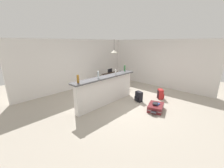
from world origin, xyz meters
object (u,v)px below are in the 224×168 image
bottle_amber (78,79)px  bottle_clear (98,75)px  dining_table (114,75)px  bottle_green (125,68)px  dining_chair_near_partition (121,80)px  pendant_lamp (114,51)px  suitcase_flat_maroon (156,107)px  backpack_red (161,94)px  dining_chair_far_side (108,76)px  book_stack (156,104)px  bottle_white (116,72)px  backpack_black (139,97)px

bottle_amber → bottle_clear: bearing=-1.4°
bottle_amber → dining_table: size_ratio=0.23×
bottle_amber → bottle_green: 2.49m
bottle_clear → dining_table: (2.26, 1.29, -0.60)m
dining_chair_near_partition → pendant_lamp: pendant_lamp is taller
suitcase_flat_maroon → backpack_red: 1.21m
bottle_green → dining_chair_far_side: (0.68, 1.68, -0.73)m
backpack_red → bottle_amber: bearing=157.1°
bottle_amber → book_stack: (2.03, -1.71, -0.99)m
bottle_amber → suitcase_flat_maroon: bearing=-40.1°
bottle_white → bottle_green: 0.80m
bottle_clear → dining_table: bottle_clear is taller
dining_chair_far_side → pendant_lamp: size_ratio=1.29×
book_stack → dining_chair_far_side: bearing=72.0°
bottle_amber → pendant_lamp: pendant_lamp is taller
bottle_amber → backpack_black: bearing=-19.8°
dining_chair_near_partition → dining_chair_far_side: bearing=81.6°
bottle_clear → dining_chair_near_partition: size_ratio=0.28×
bottle_white → dining_chair_near_partition: size_ratio=0.23×
bottle_green → dining_chair_near_partition: size_ratio=0.28×
bottle_clear → book_stack: (1.20, -1.69, -0.99)m
dining_chair_near_partition → pendant_lamp: (0.12, 0.60, 1.38)m
bottle_green → suitcase_flat_maroon: (-0.46, -1.80, -1.14)m
backpack_red → book_stack: size_ratio=1.35×
bottle_white → bottle_clear: bearing=177.1°
dining_table → suitcase_flat_maroon: size_ratio=1.24×
backpack_black → book_stack: bearing=-106.4°
bottle_white → dining_chair_near_partition: bottle_white is taller
bottle_amber → dining_chair_near_partition: (3.01, 0.71, -0.73)m
dining_chair_near_partition → backpack_red: (0.18, -2.06, -0.31)m
dining_table → bottle_green: bearing=-117.2°
bottle_amber → dining_table: 3.40m
dining_table → suitcase_flat_maroon: 3.21m
dining_chair_near_partition → dining_chair_far_side: 1.07m
bottle_white → bottle_green: bottle_green is taller
bottle_amber → suitcase_flat_maroon: 2.89m
bottle_amber → dining_chair_near_partition: bottle_amber is taller
bottle_amber → bottle_clear: size_ratio=1.00×
bottle_amber → bottle_green: bearing=2.1°
dining_chair_far_side → backpack_black: bearing=-108.5°
bottle_green → dining_chair_far_side: 1.95m
suitcase_flat_maroon → bottle_amber: bearing=139.9°
dining_chair_near_partition → backpack_red: 2.10m
backpack_black → bottle_green: bearing=78.1°
pendant_lamp → book_stack: bearing=-109.9°
dining_chair_near_partition → backpack_black: bearing=-114.8°
book_stack → dining_chair_near_partition: bearing=68.1°
pendant_lamp → suitcase_flat_maroon: bearing=-109.9°
bottle_clear → bottle_green: (1.66, 0.11, 0.00)m
bottle_white → pendant_lamp: pendant_lamp is taller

